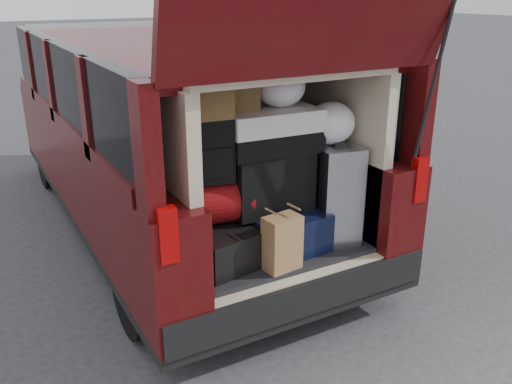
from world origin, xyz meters
TOP-DOWN VIEW (x-y plane):
  - ground at (0.00, 0.00)m, footprint 80.00×80.00m
  - minivan at (0.00, 1.86)m, footprint 1.90×5.35m
  - load_floor at (0.00, 0.28)m, footprint 1.24×1.05m
  - black_hardshell at (-0.37, 0.15)m, footprint 0.53×0.66m
  - navy_hardshell at (0.07, 0.13)m, footprint 0.52×0.63m
  - silver_roller at (0.46, 0.07)m, footprint 0.35×0.49m
  - kraft_bag at (-0.08, -0.17)m, footprint 0.24×0.17m
  - red_duffel at (-0.36, 0.18)m, footprint 0.48×0.36m
  - black_soft_case at (0.02, 0.16)m, footprint 0.55×0.34m
  - backpack at (-0.40, 0.15)m, footprint 0.30×0.21m
  - twotone_duffel at (0.04, 0.16)m, footprint 0.63×0.35m
  - grocery_sack_lower at (-0.39, 0.14)m, footprint 0.25×0.21m
  - grocery_sack_upper at (-0.15, 0.23)m, footprint 0.21×0.18m
  - plastic_bag_center at (0.13, 0.20)m, footprint 0.34×0.32m
  - plastic_bag_right at (0.44, 0.08)m, footprint 0.36×0.34m

SIDE VIEW (x-z plane):
  - ground at x=0.00m, z-range 0.00..0.00m
  - load_floor at x=0.00m, z-range 0.00..0.55m
  - black_hardshell at x=-0.37m, z-range 0.55..0.79m
  - navy_hardshell at x=0.07m, z-range 0.55..0.81m
  - kraft_bag at x=-0.08m, z-range 0.55..0.90m
  - silver_roller at x=0.46m, z-range 0.55..1.22m
  - minivan at x=0.00m, z-range -0.47..2.29m
  - red_duffel at x=-0.36m, z-range 0.79..1.08m
  - black_soft_case at x=0.02m, z-range 0.81..1.20m
  - backpack at x=-0.40m, z-range 1.08..1.47m
  - twotone_duffel at x=0.04m, z-range 1.20..1.47m
  - plastic_bag_right at x=0.44m, z-range 1.22..1.50m
  - grocery_sack_upper at x=-0.15m, z-range 1.47..1.67m
  - grocery_sack_lower at x=-0.39m, z-range 1.47..1.69m
  - plastic_bag_center at x=0.13m, z-range 1.47..1.73m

